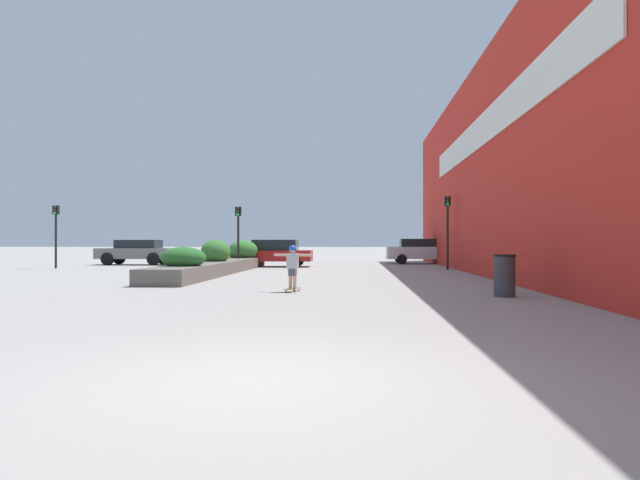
% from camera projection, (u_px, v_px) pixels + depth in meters
% --- Properties ---
extents(ground_plane, '(300.00, 300.00, 0.00)m').
position_uv_depth(ground_plane, '(251.00, 379.00, 5.49)').
color(ground_plane, gray).
extents(building_wall_right, '(0.67, 40.81, 8.50)m').
position_uv_depth(building_wall_right, '(498.00, 160.00, 20.45)').
color(building_wall_right, red).
rests_on(building_wall_right, ground_plane).
extents(planter_box, '(1.57, 15.13, 1.43)m').
position_uv_depth(planter_box, '(220.00, 262.00, 24.57)').
color(planter_box, '#605B54').
rests_on(planter_box, ground_plane).
extents(skateboard, '(0.40, 0.78, 0.09)m').
position_uv_depth(skateboard, '(293.00, 289.00, 15.14)').
color(skateboard, olive).
rests_on(skateboard, ground_plane).
extents(skateboarder, '(1.04, 0.39, 1.15)m').
position_uv_depth(skateboarder, '(293.00, 262.00, 15.15)').
color(skateboarder, tan).
rests_on(skateboarder, skateboard).
extents(trash_bin, '(0.53, 0.53, 1.02)m').
position_uv_depth(trash_bin, '(505.00, 275.00, 13.78)').
color(trash_bin, '#38383D').
rests_on(trash_bin, ground_plane).
extents(car_leftmost, '(4.24, 1.97, 1.44)m').
position_uv_depth(car_leftmost, '(273.00, 253.00, 30.63)').
color(car_leftmost, maroon).
rests_on(car_leftmost, ground_plane).
extents(car_center_left, '(4.32, 1.84, 1.45)m').
position_uv_depth(car_center_left, '(137.00, 251.00, 33.15)').
color(car_center_left, slate).
rests_on(car_center_left, ground_plane).
extents(car_center_right, '(4.50, 1.96, 1.52)m').
position_uv_depth(car_center_right, '(423.00, 251.00, 34.80)').
color(car_center_right, '#BCBCC1').
rests_on(car_center_right, ground_plane).
extents(car_rightmost, '(4.16, 1.88, 1.50)m').
position_uv_depth(car_rightmost, '(589.00, 251.00, 32.77)').
color(car_rightmost, silver).
rests_on(car_rightmost, ground_plane).
extents(traffic_light_left, '(0.28, 0.30, 3.06)m').
position_uv_depth(traffic_light_left, '(238.00, 226.00, 27.88)').
color(traffic_light_left, black).
rests_on(traffic_light_left, ground_plane).
extents(traffic_light_right, '(0.28, 0.30, 3.50)m').
position_uv_depth(traffic_light_right, '(448.00, 220.00, 27.06)').
color(traffic_light_right, black).
rests_on(traffic_light_right, ground_plane).
extents(traffic_light_far_left, '(0.28, 0.30, 3.17)m').
position_uv_depth(traffic_light_far_left, '(56.00, 225.00, 28.59)').
color(traffic_light_far_left, black).
rests_on(traffic_light_far_left, ground_plane).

